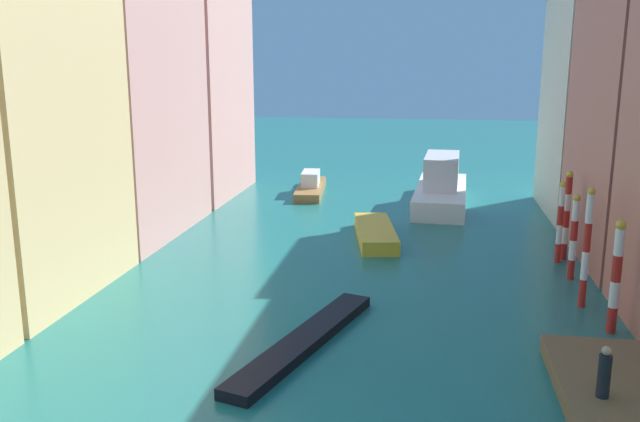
# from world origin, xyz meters

# --- Properties ---
(ground_plane) EXTENTS (154.00, 154.00, 0.00)m
(ground_plane) POSITION_xyz_m (0.00, 24.50, 0.00)
(ground_plane) COLOR #1E6B66
(building_left_2) EXTENTS (8.07, 11.34, 16.93)m
(building_left_2) POSITION_xyz_m (-14.71, 22.82, 8.48)
(building_left_2) COLOR tan
(building_left_2) RESTS_ON ground
(building_left_3) EXTENTS (8.07, 10.99, 21.53)m
(building_left_3) POSITION_xyz_m (-14.71, 34.36, 10.78)
(building_left_3) COLOR tan
(building_left_3) RESTS_ON ground
(building_right_3) EXTENTS (8.07, 9.84, 14.53)m
(building_right_3) POSITION_xyz_m (14.71, 32.30, 7.28)
(building_right_3) COLOR beige
(building_right_3) RESTS_ON ground
(waterfront_dock) EXTENTS (3.25, 6.48, 0.59)m
(waterfront_dock) POSITION_xyz_m (8.84, 6.51, 0.29)
(waterfront_dock) COLOR brown
(waterfront_dock) RESTS_ON ground
(person_on_dock) EXTENTS (0.36, 0.36, 1.52)m
(person_on_dock) POSITION_xyz_m (8.22, 5.45, 1.29)
(person_on_dock) COLOR black
(person_on_dock) RESTS_ON waterfront_dock
(mooring_pole_0) EXTENTS (0.38, 0.38, 4.27)m
(mooring_pole_0) POSITION_xyz_m (10.02, 11.76, 2.19)
(mooring_pole_0) COLOR red
(mooring_pole_0) RESTS_ON ground
(mooring_pole_1) EXTENTS (0.32, 0.32, 4.95)m
(mooring_pole_1) POSITION_xyz_m (9.51, 14.32, 2.53)
(mooring_pole_1) COLOR red
(mooring_pole_1) RESTS_ON ground
(mooring_pole_2) EXTENTS (0.35, 0.35, 3.97)m
(mooring_pole_2) POSITION_xyz_m (9.77, 17.96, 2.04)
(mooring_pole_2) COLOR red
(mooring_pole_2) RESTS_ON ground
(mooring_pole_3) EXTENTS (0.31, 0.31, 4.09)m
(mooring_pole_3) POSITION_xyz_m (9.63, 20.55, 2.09)
(mooring_pole_3) COLOR red
(mooring_pole_3) RESTS_ON ground
(mooring_pole_4) EXTENTS (0.36, 0.36, 4.52)m
(mooring_pole_4) POSITION_xyz_m (10.01, 21.12, 2.31)
(mooring_pole_4) COLOR red
(mooring_pole_4) RESTS_ON ground
(vaporetto_white) EXTENTS (3.89, 11.45, 3.49)m
(vaporetto_white) POSITION_xyz_m (4.08, 33.25, 1.25)
(vaporetto_white) COLOR white
(vaporetto_white) RESTS_ON ground
(gondola_black) EXTENTS (3.83, 9.20, 0.38)m
(gondola_black) POSITION_xyz_m (-0.91, 8.77, 0.19)
(gondola_black) COLOR black
(gondola_black) RESTS_ON ground
(motorboat_0) EXTENTS (3.07, 7.02, 0.78)m
(motorboat_0) POSITION_xyz_m (0.39, 23.37, 0.39)
(motorboat_0) COLOR gold
(motorboat_0) RESTS_ON ground
(motorboat_1) EXTENTS (2.56, 7.88, 1.64)m
(motorboat_1) POSITION_xyz_m (-5.51, 35.99, 0.55)
(motorboat_1) COLOR olive
(motorboat_1) RESTS_ON ground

